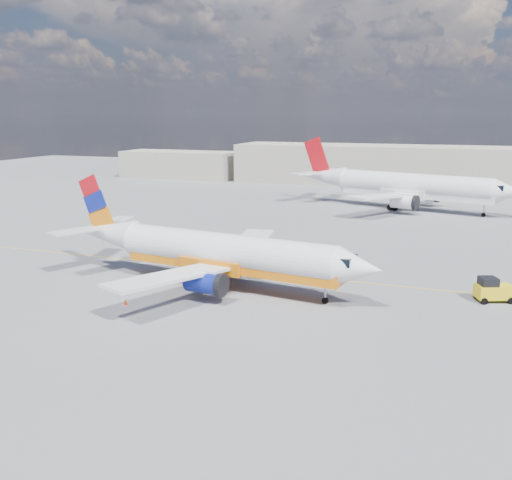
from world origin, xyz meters
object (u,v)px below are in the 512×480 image
(gse_tug, at_px, (493,290))
(traffic_cone, at_px, (125,302))
(main_jet, at_px, (217,252))
(second_jet, at_px, (406,186))

(gse_tug, xyz_separation_m, traffic_cone, (-26.71, -10.74, -0.67))
(gse_tug, distance_m, traffic_cone, 28.79)
(main_jet, bearing_deg, gse_tug, 17.33)
(second_jet, bearing_deg, main_jet, -87.74)
(second_jet, bearing_deg, traffic_cone, -90.74)
(traffic_cone, bearing_deg, main_jet, 56.27)
(main_jet, bearing_deg, traffic_cone, -116.01)
(main_jet, distance_m, traffic_cone, 8.86)
(gse_tug, bearing_deg, main_jet, 167.05)
(main_jet, relative_size, gse_tug, 9.54)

